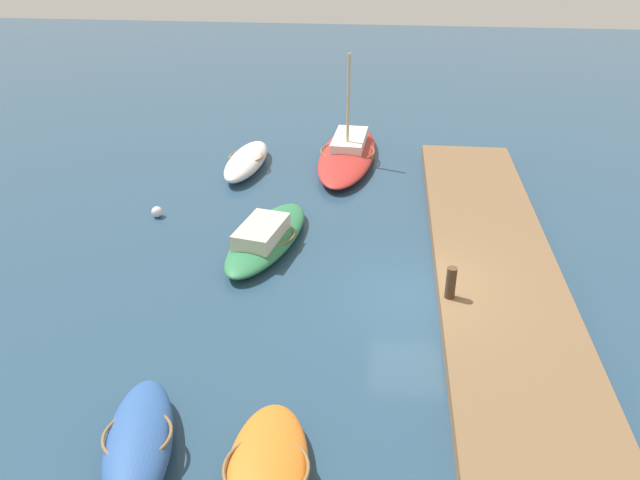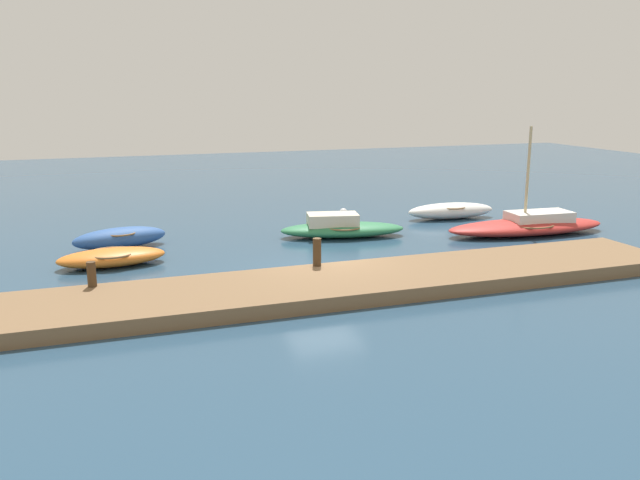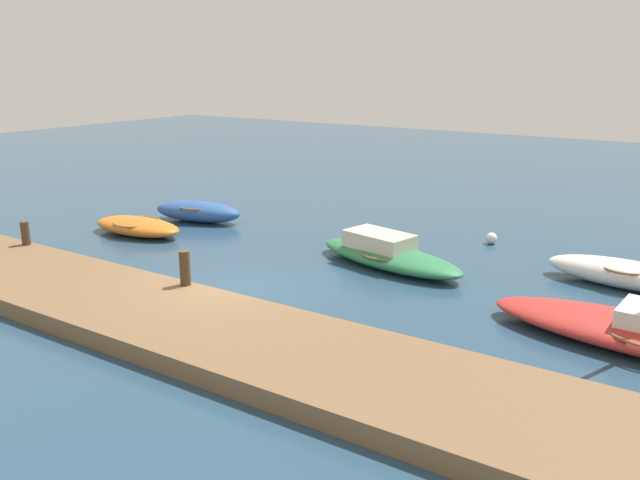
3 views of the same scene
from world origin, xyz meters
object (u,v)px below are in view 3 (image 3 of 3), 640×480
at_px(rowboat_orange, 137,226).
at_px(rowboat_blue, 198,211).
at_px(mooring_post_west, 25,233).
at_px(mooring_post_mid_west, 185,268).
at_px(motorboat_green, 388,254).
at_px(marker_buoy, 491,238).
at_px(rowboat_white, 626,274).

distance_m(rowboat_orange, rowboat_blue, 2.68).
bearing_deg(rowboat_blue, rowboat_orange, -111.59).
relative_size(rowboat_orange, mooring_post_west, 5.11).
bearing_deg(mooring_post_mid_west, motorboat_green, 61.77).
bearing_deg(mooring_post_west, marker_buoy, 39.82).
bearing_deg(rowboat_blue, motorboat_green, -19.08).
relative_size(mooring_post_mid_west, marker_buoy, 2.35).
bearing_deg(rowboat_white, mooring_post_west, -150.73).
relative_size(motorboat_green, rowboat_orange, 1.44).
distance_m(rowboat_blue, marker_buoy, 11.02).
bearing_deg(rowboat_blue, mooring_post_mid_west, -60.86).
height_order(motorboat_green, mooring_post_mid_west, mooring_post_mid_west).
height_order(motorboat_green, rowboat_white, motorboat_green).
bearing_deg(marker_buoy, rowboat_blue, -163.21).
bearing_deg(rowboat_orange, rowboat_white, 9.27).
distance_m(motorboat_green, rowboat_white, 6.65).
bearing_deg(rowboat_blue, marker_buoy, 4.20).
bearing_deg(rowboat_orange, mooring_post_mid_west, -35.60).
height_order(rowboat_white, marker_buoy, rowboat_white).
xyz_separation_m(rowboat_white, mooring_post_mid_west, (-9.33, -7.47, 0.51)).
relative_size(rowboat_white, marker_buoy, 11.29).
relative_size(rowboat_white, rowboat_orange, 1.17).
xyz_separation_m(motorboat_green, rowboat_white, (6.36, 1.94, -0.00)).
height_order(rowboat_white, mooring_post_west, mooring_post_west).
bearing_deg(mooring_post_mid_west, rowboat_white, 38.70).
bearing_deg(rowboat_white, mooring_post_mid_west, -136.72).
xyz_separation_m(mooring_post_west, marker_buoy, (11.65, 9.72, -0.61)).
height_order(rowboat_orange, mooring_post_mid_west, mooring_post_mid_west).
distance_m(motorboat_green, mooring_post_west, 11.34).
relative_size(rowboat_blue, marker_buoy, 9.76).
bearing_deg(rowboat_white, rowboat_blue, -171.87).
bearing_deg(rowboat_blue, rowboat_white, -9.04).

